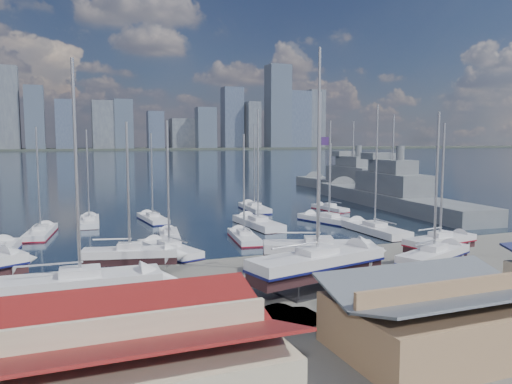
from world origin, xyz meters
name	(u,v)px	position (x,y,z in m)	size (l,w,h in m)	color
ground	(312,279)	(0.00, -10.00, 0.00)	(1400.00, 1400.00, 0.00)	#605E59
water	(94,158)	(0.00, 300.00, -0.15)	(1400.00, 600.00, 0.40)	#1A273C
far_shore	(80,149)	(0.00, 560.00, 1.10)	(1400.00, 80.00, 2.20)	#2D332D
skyline	(71,116)	(-7.83, 553.76, 39.09)	(639.14, 43.80, 107.69)	#475166
shed_red	(120,362)	(-18.00, -26.00, 2.32)	(14.70, 9.45, 4.51)	#BFB293
shed_grey	(442,314)	(0.00, -26.00, 2.15)	(12.60, 8.40, 4.17)	#8C6B4C
sailboat_cradle_1	(81,286)	(-19.20, -12.59, 2.15)	(11.00, 3.47, 17.48)	#2D2D33
sailboat_cradle_2	(130,255)	(-14.75, -3.51, 1.96)	(8.58, 4.21, 13.68)	#2D2D33
sailboat_cradle_3	(317,264)	(-1.32, -13.34, 2.24)	(12.48, 6.01, 19.18)	#2D2D33
sailboat_cradle_4	(318,250)	(1.50, -8.36, 2.09)	(10.37, 6.21, 16.34)	#2D2D33
sailboat_cradle_5	(434,257)	(9.80, -13.97, 1.99)	(9.16, 5.69, 14.48)	#2D2D33
sailboat_cradle_6	(440,242)	(14.87, -9.01, 1.95)	(8.65, 3.67, 13.73)	#2D2D33
sailboat_moored_1	(41,234)	(-22.89, 19.75, 0.31)	(4.07, 9.89, 14.35)	black
sailboat_moored_2	(89,223)	(-16.71, 26.27, 0.32)	(3.22, 9.52, 14.16)	black
sailboat_moored_3	(169,251)	(-9.71, 4.19, 0.31)	(5.59, 10.26, 14.77)	black
sailboat_moored_4	(169,236)	(-8.11, 12.04, 0.33)	(3.48, 8.37, 12.26)	black
sailboat_moored_5	(153,220)	(-7.77, 25.87, 0.31)	(3.52, 9.38, 13.69)	black
sailboat_moored_6	(244,238)	(0.10, 7.73, 0.31)	(3.71, 9.21, 13.39)	black
sailboat_moored_7	(258,225)	(5.08, 15.78, 0.32)	(3.75, 11.41, 16.99)	black
sailboat_moored_8	(254,209)	(10.33, 30.75, 0.31)	(3.49, 10.47, 15.42)	black
sailboat_moored_9	(375,231)	(17.39, 5.75, 0.32)	(3.31, 11.49, 17.32)	black
sailboat_moored_10	(329,221)	(16.00, 15.20, 0.31)	(5.94, 10.78, 15.54)	black
sailboat_moored_11	(330,209)	(22.64, 26.55, 0.31)	(3.31, 8.30, 12.06)	black
naval_ship_east	(391,198)	(35.12, 26.31, 1.66)	(11.34, 47.35, 18.22)	#585D62
naval_ship_west	(352,185)	(42.92, 51.72, 1.66)	(8.80, 42.50, 17.80)	#585D62
car_a	(219,336)	(-11.82, -20.86, 0.65)	(1.54, 3.83, 1.30)	gray
car_b	(286,318)	(-7.09, -19.86, 0.77)	(1.63, 4.67, 1.54)	gray
car_c	(459,289)	(7.97, -18.99, 0.76)	(2.52, 5.47, 1.52)	gray
car_d	(430,296)	(4.64, -19.57, 0.79)	(2.21, 5.43, 1.58)	gray
flagpole	(319,192)	(1.88, -7.57, 7.32)	(1.11, 0.12, 12.64)	white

